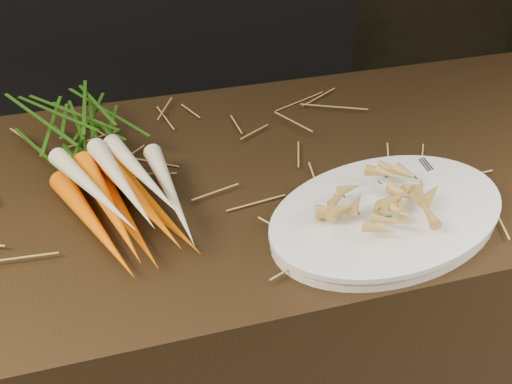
# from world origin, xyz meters

# --- Properties ---
(main_counter) EXTENTS (2.40, 0.70, 0.90)m
(main_counter) POSITION_xyz_m (0.00, 0.30, 0.45)
(main_counter) COLOR black
(main_counter) RESTS_ON ground
(back_counter) EXTENTS (1.82, 0.62, 0.84)m
(back_counter) POSITION_xyz_m (0.30, 2.18, 0.42)
(back_counter) COLOR black
(back_counter) RESTS_ON ground
(straw_bedding) EXTENTS (1.40, 0.60, 0.02)m
(straw_bedding) POSITION_xyz_m (0.00, 0.30, 0.91)
(straw_bedding) COLOR #A0773D
(straw_bedding) RESTS_ON main_counter
(root_veg_bunch) EXTENTS (0.29, 0.55, 0.10)m
(root_veg_bunch) POSITION_xyz_m (0.00, 0.35, 0.95)
(root_veg_bunch) COLOR #EC6900
(root_veg_bunch) RESTS_ON main_counter
(serving_platter) EXTENTS (0.47, 0.38, 0.02)m
(serving_platter) POSITION_xyz_m (0.43, 0.10, 0.91)
(serving_platter) COLOR white
(serving_platter) RESTS_ON main_counter
(roasted_veg_heap) EXTENTS (0.23, 0.20, 0.04)m
(roasted_veg_heap) POSITION_xyz_m (0.43, 0.10, 0.94)
(roasted_veg_heap) COLOR olive
(roasted_veg_heap) RESTS_ON serving_platter
(serving_fork) EXTENTS (0.03, 0.15, 0.00)m
(serving_fork) POSITION_xyz_m (0.57, 0.13, 0.92)
(serving_fork) COLOR silver
(serving_fork) RESTS_ON serving_platter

